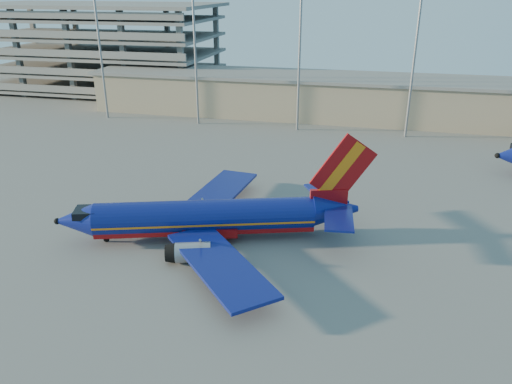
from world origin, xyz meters
TOP-DOWN VIEW (x-y plane):
  - ground at (0.00, 0.00)m, footprint 220.00×220.00m
  - terminal_building at (10.00, 58.00)m, footprint 122.00×16.00m
  - parking_garage at (-62.00, 74.05)m, footprint 62.00×32.00m
  - light_mast_row at (5.00, 46.00)m, footprint 101.60×1.60m
  - aircraft_main at (-6.85, 0.09)m, footprint 33.10×31.31m

SIDE VIEW (x-z plane):
  - ground at x=0.00m, z-range 0.00..0.00m
  - aircraft_main at x=-6.85m, z-range -3.32..8.26m
  - terminal_building at x=10.00m, z-range 0.07..8.57m
  - parking_garage at x=-62.00m, z-range 1.03..22.43m
  - light_mast_row at x=5.00m, z-range 3.23..31.88m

